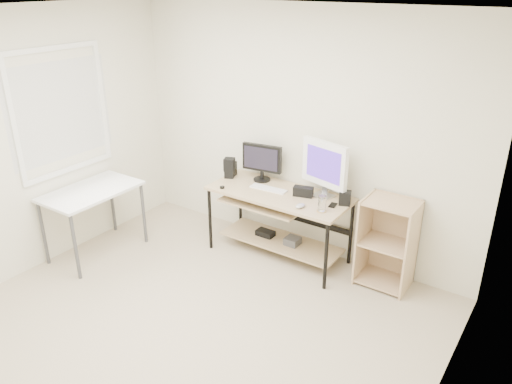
{
  "coord_description": "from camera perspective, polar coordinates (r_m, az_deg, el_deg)",
  "views": [
    {
      "loc": [
        2.46,
        -2.41,
        2.82
      ],
      "look_at": [
        -0.05,
        1.3,
        0.87
      ],
      "focal_mm": 35.0,
      "sensor_mm": 36.0,
      "label": 1
    }
  ],
  "objects": [
    {
      "name": "black_monitor",
      "position": [
        5.41,
        0.68,
        3.66
      ],
      "size": [
        0.45,
        0.19,
        0.41
      ],
      "rotation": [
        0.0,
        0.0,
        0.15
      ],
      "color": "black",
      "rests_on": "desk"
    },
    {
      "name": "white_imac",
      "position": [
        5.01,
        7.84,
        3.02
      ],
      "size": [
        0.54,
        0.19,
        0.58
      ],
      "rotation": [
        0.0,
        0.0,
        -0.25
      ],
      "color": "silver",
      "rests_on": "desk"
    },
    {
      "name": "audio_controller",
      "position": [
        5.63,
        -2.66,
        2.76
      ],
      "size": [
        0.09,
        0.06,
        0.16
      ],
      "primitive_type": "cube",
      "rotation": [
        0.0,
        0.0,
        0.18
      ],
      "color": "black",
      "rests_on": "desk"
    },
    {
      "name": "volume_puck",
      "position": [
        5.29,
        -3.89,
        0.54
      ],
      "size": [
        0.06,
        0.06,
        0.02
      ],
      "primitive_type": "cylinder",
      "rotation": [
        0.0,
        0.0,
        -0.27
      ],
      "color": "black",
      "rests_on": "desk"
    },
    {
      "name": "keyboard",
      "position": [
        5.26,
        1.43,
        0.38
      ],
      "size": [
        0.41,
        0.13,
        0.01
      ],
      "primitive_type": "cube",
      "rotation": [
        0.0,
        0.0,
        0.06
      ],
      "color": "white",
      "rests_on": "desk"
    },
    {
      "name": "desk",
      "position": [
        5.29,
        2.41,
        -2.08
      ],
      "size": [
        1.5,
        0.65,
        0.75
      ],
      "color": "tan",
      "rests_on": "ground"
    },
    {
      "name": "smartphone",
      "position": [
        4.95,
        8.78,
        -1.5
      ],
      "size": [
        0.08,
        0.13,
        0.01
      ],
      "primitive_type": "cube",
      "rotation": [
        0.0,
        0.0,
        0.15
      ],
      "color": "black",
      "rests_on": "desk"
    },
    {
      "name": "speaker_left",
      "position": [
        5.54,
        -3.06,
        2.81
      ],
      "size": [
        0.15,
        0.15,
        0.22
      ],
      "rotation": [
        0.0,
        0.0,
        0.4
      ],
      "color": "black",
      "rests_on": "desk"
    },
    {
      "name": "mouse",
      "position": [
        4.86,
        5.08,
        -1.58
      ],
      "size": [
        0.09,
        0.13,
        0.04
      ],
      "primitive_type": "ellipsoid",
      "rotation": [
        0.0,
        0.0,
        -0.18
      ],
      "color": "#B3B3B8",
      "rests_on": "desk"
    },
    {
      "name": "center_speaker",
      "position": [
        5.1,
        5.42,
        0.05
      ],
      "size": [
        0.21,
        0.14,
        0.1
      ],
      "primitive_type": "cube",
      "rotation": [
        0.0,
        0.0,
        0.25
      ],
      "color": "black",
      "rests_on": "desk"
    },
    {
      "name": "drinking_glass",
      "position": [
        4.78,
        7.55,
        -1.29
      ],
      "size": [
        0.1,
        0.1,
        0.15
      ],
      "primitive_type": "cylinder",
      "rotation": [
        0.0,
        0.0,
        0.3
      ],
      "color": "white",
      "rests_on": "coaster"
    },
    {
      "name": "room",
      "position": [
        3.88,
        -11.57,
        0.17
      ],
      "size": [
        4.01,
        4.01,
        2.62
      ],
      "color": "#B9A88E",
      "rests_on": "ground"
    },
    {
      "name": "side_table",
      "position": [
        5.56,
        -18.27,
        -0.52
      ],
      "size": [
        0.6,
        1.0,
        0.75
      ],
      "color": "white",
      "rests_on": "ground"
    },
    {
      "name": "speaker_right",
      "position": [
        4.97,
        10.13,
        -0.67
      ],
      "size": [
        0.14,
        0.14,
        0.13
      ],
      "primitive_type": "cube",
      "rotation": [
        0.0,
        0.0,
        0.36
      ],
      "color": "black",
      "rests_on": "desk"
    },
    {
      "name": "shelf_unit",
      "position": [
        5.02,
        14.9,
        -5.5
      ],
      "size": [
        0.5,
        0.4,
        0.9
      ],
      "color": "tan",
      "rests_on": "ground"
    },
    {
      "name": "coaster",
      "position": [
        4.82,
        7.5,
        -2.15
      ],
      "size": [
        0.12,
        0.12,
        0.01
      ],
      "primitive_type": "cylinder",
      "rotation": [
        0.0,
        0.0,
        0.3
      ],
      "color": "#9E7A47",
      "rests_on": "desk"
    }
  ]
}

